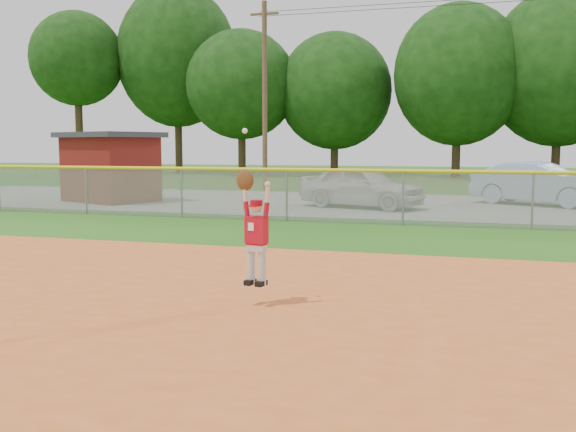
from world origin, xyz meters
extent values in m
plane|color=#265814|center=(0.00, 0.00, 0.00)|extent=(120.00, 120.00, 0.00)
cube|color=#C65923|center=(0.00, -3.00, 0.02)|extent=(24.00, 16.00, 0.04)
cube|color=gray|center=(0.00, 16.00, 0.01)|extent=(44.00, 10.00, 0.03)
imported|color=silver|center=(-1.92, 14.41, 0.77)|extent=(4.68, 2.95, 1.48)
imported|color=#85A5C6|center=(4.12, 17.14, 0.81)|extent=(4.98, 3.67, 1.57)
cube|color=#59110C|center=(-11.70, 14.19, 1.25)|extent=(3.85, 3.40, 2.49)
cube|color=#333338|center=(-11.70, 14.19, 2.59)|extent=(4.37, 3.92, 0.20)
cube|color=gray|center=(0.00, 10.00, 0.75)|extent=(40.00, 0.03, 1.50)
cylinder|color=yellow|center=(0.00, 10.00, 1.50)|extent=(40.00, 0.10, 0.10)
cylinder|color=gray|center=(-10.00, 10.00, 0.75)|extent=(0.06, 0.06, 1.50)
cylinder|color=gray|center=(-6.67, 10.00, 0.75)|extent=(0.06, 0.06, 1.50)
cylinder|color=gray|center=(-3.33, 10.00, 0.75)|extent=(0.06, 0.06, 1.50)
cylinder|color=gray|center=(0.00, 10.00, 0.75)|extent=(0.06, 0.06, 1.50)
cylinder|color=gray|center=(3.33, 10.00, 0.75)|extent=(0.06, 0.06, 1.50)
cylinder|color=#4C3823|center=(-8.00, 22.00, 4.50)|extent=(0.24, 0.24, 9.00)
cube|color=#4C3823|center=(-8.00, 22.00, 8.40)|extent=(1.40, 0.10, 0.10)
cylinder|color=black|center=(1.00, 22.00, 8.30)|extent=(18.50, 0.02, 0.02)
cylinder|color=black|center=(1.00, 22.00, 8.50)|extent=(18.50, 0.02, 0.02)
cylinder|color=#422D1C|center=(-27.25, 35.02, 2.93)|extent=(0.56, 0.56, 5.87)
ellipsoid|color=#193F0F|center=(-27.25, 35.02, 8.67)|extent=(6.95, 6.95, 7.05)
cylinder|color=#422D1C|center=(-20.61, 38.40, 3.05)|extent=(0.56, 0.56, 6.10)
ellipsoid|color=#193F0F|center=(-20.61, 38.40, 9.01)|extent=(9.19, 9.19, 10.85)
cylinder|color=#422D1C|center=(-14.62, 36.53, 2.22)|extent=(0.56, 0.56, 4.43)
ellipsoid|color=#193F0F|center=(-14.62, 36.53, 6.55)|extent=(8.01, 8.01, 7.88)
cylinder|color=#422D1C|center=(-8.07, 38.17, 2.05)|extent=(0.56, 0.56, 4.11)
ellipsoid|color=#193F0F|center=(-8.07, 38.17, 6.07)|extent=(8.19, 8.19, 8.39)
cylinder|color=#422D1C|center=(0.53, 37.14, 2.32)|extent=(0.56, 0.56, 4.64)
ellipsoid|color=#193F0F|center=(0.53, 37.14, 6.86)|extent=(8.57, 8.57, 9.43)
cylinder|color=#422D1C|center=(6.92, 38.34, 2.44)|extent=(0.56, 0.56, 4.89)
ellipsoid|color=#193F0F|center=(6.92, 38.34, 7.22)|extent=(9.41, 9.41, 10.28)
cylinder|color=silver|center=(-0.98, 0.38, 0.56)|extent=(0.13, 0.13, 0.48)
cylinder|color=silver|center=(-0.81, 0.34, 0.56)|extent=(0.13, 0.13, 0.48)
cube|color=black|center=(-0.99, 0.35, 0.36)|extent=(0.13, 0.21, 0.07)
cube|color=black|center=(-0.82, 0.32, 0.36)|extent=(0.13, 0.21, 0.07)
cube|color=silver|center=(-0.90, 0.36, 0.83)|extent=(0.27, 0.18, 0.10)
cube|color=maroon|center=(-0.90, 0.36, 0.89)|extent=(0.28, 0.19, 0.04)
cube|color=#A60B1B|center=(-0.90, 0.36, 1.07)|extent=(0.31, 0.21, 0.37)
cube|color=white|center=(-0.95, 0.29, 1.12)|extent=(0.09, 0.02, 0.11)
sphere|color=beige|center=(-0.90, 0.36, 1.39)|extent=(0.19, 0.19, 0.16)
cylinder|color=maroon|center=(-0.90, 0.36, 1.44)|extent=(0.20, 0.20, 0.08)
cube|color=maroon|center=(-0.91, 0.28, 1.40)|extent=(0.14, 0.12, 0.02)
cylinder|color=#A60B1B|center=(-1.05, 0.39, 1.35)|extent=(0.11, 0.08, 0.20)
cylinder|color=beige|center=(-1.07, 0.40, 1.56)|extent=(0.08, 0.07, 0.22)
ellipsoid|color=#4C2D14|center=(-1.07, 0.40, 1.74)|extent=(0.27, 0.16, 0.29)
sphere|color=white|center=(-1.07, 0.40, 2.39)|extent=(0.09, 0.09, 0.07)
cylinder|color=#A60B1B|center=(-0.75, 0.33, 1.35)|extent=(0.11, 0.08, 0.20)
cylinder|color=beige|center=(-0.73, 0.33, 1.56)|extent=(0.08, 0.07, 0.22)
sphere|color=beige|center=(-0.73, 0.33, 1.69)|extent=(0.09, 0.09, 0.08)
camera|label=1|loc=(1.92, -7.70, 2.21)|focal=40.00mm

